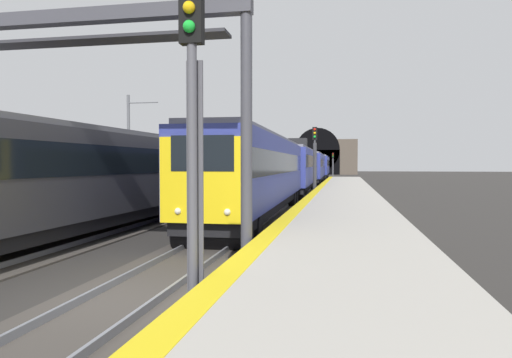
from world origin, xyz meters
The scene contains 12 objects.
ground_plane centered at (0.00, 0.00, 0.00)m, with size 320.00×320.00×0.00m, color #302D2B.
platform_right centered at (0.00, -4.15, 0.47)m, with size 112.00×4.10×0.94m, color #ADA89E.
platform_right_edge_strip centered at (0.00, -2.35, 0.94)m, with size 112.00×0.50×0.01m, color yellow.
track_main_line centered at (0.00, 0.00, 0.04)m, with size 160.00×2.94×0.21m.
train_main_approaching centered at (43.91, 0.00, 2.35)m, with size 78.39×3.03×5.01m.
train_adjacent_platform centered at (15.94, 5.11, 2.31)m, with size 39.98×3.35×4.93m.
railway_signal_near centered at (-1.07, -1.78, 3.43)m, with size 0.39×0.38×5.72m.
railway_signal_mid centered at (30.03, -1.78, 3.43)m, with size 0.39×0.38×5.71m.
railway_signal_far centered at (87.24, -1.78, 2.99)m, with size 0.39×0.38×4.91m.
overhead_signal_gantry centered at (2.62, 2.56, 5.11)m, with size 0.70×9.19×6.66m.
tunnel_portal centered at (109.81, 2.56, 4.40)m, with size 2.90×19.50×11.58m.
catenary_mast_near centered at (24.23, 11.66, 4.05)m, with size 0.22×2.47×7.85m.
Camera 1 is at (-8.38, -4.24, 2.73)m, focal length 32.82 mm.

